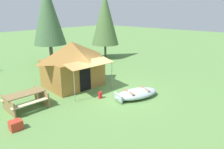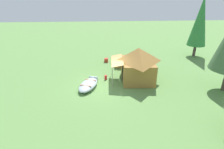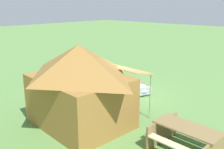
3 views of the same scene
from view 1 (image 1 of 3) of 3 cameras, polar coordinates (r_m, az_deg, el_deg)
The scene contains 8 objects.
ground_plane at distance 12.07m, azimuth 0.30°, elevation -4.94°, with size 80.00×80.00×0.00m, color #5D8B46.
beached_rowboat at distance 11.38m, azimuth 6.67°, elevation -5.15°, with size 2.74×1.91×0.46m.
canvas_cabin_tent at distance 12.96m, azimuth -10.67°, elevation 2.97°, with size 3.54×3.67×2.75m.
picnic_table at distance 10.88m, azimuth -22.46°, elevation -6.09°, with size 1.86×1.55×0.78m.
cooler_box at distance 9.32m, azimuth -24.68°, elevation -12.41°, with size 0.47×0.40×0.38m, color red.
fuel_can at distance 11.29m, azimuth -3.23°, elevation -5.61°, with size 0.20×0.20×0.35m, color red.
pine_tree_back_left at distance 18.91m, azimuth -17.04°, elevation 15.46°, with size 2.74×2.74×6.76m.
pine_tree_far_center at distance 20.32m, azimuth -1.91°, elevation 14.88°, with size 2.58×2.58×6.13m.
Camera 1 is at (-8.29, -7.50, 4.55)m, focal length 33.63 mm.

